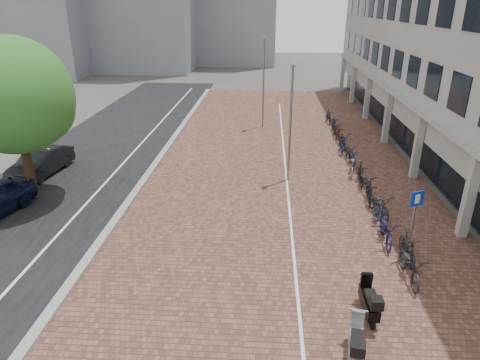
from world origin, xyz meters
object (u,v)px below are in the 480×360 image
(parking_sign, at_px, (414,213))
(scooter_mid, at_px, (369,300))
(scooter_front, at_px, (356,342))
(car_dark, at_px, (41,162))

(parking_sign, bearing_deg, scooter_mid, -147.16)
(scooter_front, bearing_deg, car_dark, 151.48)
(scooter_mid, bearing_deg, car_dark, 145.82)
(car_dark, relative_size, scooter_mid, 2.65)
(scooter_mid, height_order, parking_sign, parking_sign)
(car_dark, xyz_separation_m, scooter_mid, (14.93, -9.97, -0.15))
(scooter_front, xyz_separation_m, parking_sign, (2.77, 4.92, 1.19))
(car_dark, height_order, scooter_mid, car_dark)
(scooter_front, height_order, parking_sign, parking_sign)
(car_dark, height_order, parking_sign, parking_sign)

